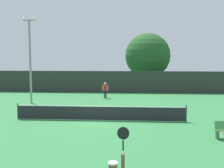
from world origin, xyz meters
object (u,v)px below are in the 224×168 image
tennis_ball (129,109)px  light_pole (30,55)px  parked_car_mid (196,82)px  player_receiving (105,89)px  parked_car_near (99,81)px  large_tree (148,56)px

tennis_ball → light_pole: 10.02m
light_pole → parked_car_mid: 22.24m
player_receiving → parked_car_near: 11.12m
player_receiving → light_pole: size_ratio=0.21×
parked_car_near → player_receiving: bearing=-87.6°
tennis_ball → parked_car_mid: parked_car_mid is taller
large_tree → parked_car_near: large_tree is taller
tennis_ball → large_tree: (2.30, 15.44, 4.26)m
parked_car_mid → large_tree: bearing=178.5°
tennis_ball → parked_car_near: 17.28m
player_receiving → large_tree: bearing=-116.2°
tennis_ball → parked_car_mid: (8.72, 15.43, 0.74)m
large_tree → parked_car_mid: size_ratio=1.72×
player_receiving → parked_car_near: bearing=-80.3°
large_tree → parked_car_near: 7.63m
player_receiving → tennis_ball: size_ratio=23.29×
large_tree → light_pole: bearing=-129.9°
large_tree → tennis_ball: bearing=-98.5°
tennis_ball → parked_car_near: bearing=104.6°
parked_car_near → parked_car_mid: same height
player_receiving → tennis_ball: bearing=113.3°
parked_car_mid → player_receiving: bearing=-140.6°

